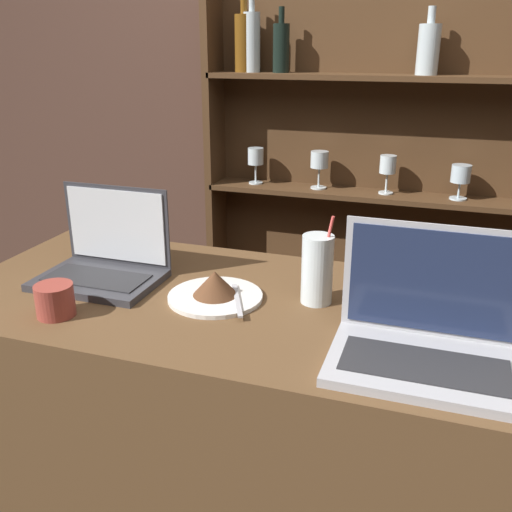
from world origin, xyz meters
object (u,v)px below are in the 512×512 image
at_px(laptop_near, 106,259).
at_px(coffee_cup, 55,300).
at_px(cake_plate, 215,289).
at_px(water_glass, 317,269).
at_px(laptop_far, 428,334).

xyz_separation_m(laptop_near, coffee_cup, (0.01, -0.22, -0.02)).
distance_m(cake_plate, water_glass, 0.24).
bearing_deg(coffee_cup, laptop_near, 92.84).
xyz_separation_m(laptop_far, water_glass, (-0.25, 0.19, 0.02)).
distance_m(laptop_near, coffee_cup, 0.22).
bearing_deg(water_glass, laptop_far, -36.65).
relative_size(water_glass, coffee_cup, 2.50).
distance_m(laptop_near, laptop_far, 0.79).
bearing_deg(laptop_near, cake_plate, -5.19).
bearing_deg(laptop_far, coffee_cup, -175.42).
height_order(laptop_near, laptop_far, laptop_far).
bearing_deg(laptop_near, laptop_far, -11.24).
relative_size(laptop_far, coffee_cup, 4.15).
height_order(cake_plate, coffee_cup, coffee_cup).
relative_size(laptop_near, water_glass, 1.42).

